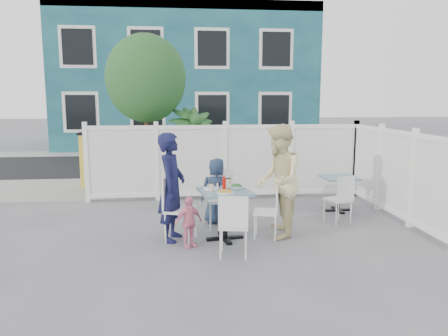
{
  "coord_description": "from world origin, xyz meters",
  "views": [
    {
      "loc": [
        -0.89,
        -6.81,
        2.18
      ],
      "look_at": [
        -0.17,
        0.06,
        1.06
      ],
      "focal_mm": 35.0,
      "sensor_mm": 36.0,
      "label": 1
    }
  ],
  "objects": [
    {
      "name": "salt_shaker",
      "position": [
        -0.29,
        -0.09,
        0.81
      ],
      "size": [
        0.03,
        0.03,
        0.06
      ],
      "primitive_type": "cylinder",
      "color": "white",
      "rests_on": "main_table"
    },
    {
      "name": "chair_left",
      "position": [
        -0.96,
        -0.29,
        0.58
      ],
      "size": [
        0.55,
        0.56,
        0.99
      ],
      "rotation": [
        0.0,
        0.0,
        -1.87
      ],
      "color": "white",
      "rests_on": "ground"
    },
    {
      "name": "boy",
      "position": [
        -0.24,
        0.56,
        0.57
      ],
      "size": [
        0.6,
        0.43,
        1.15
      ],
      "primitive_type": "imported",
      "rotation": [
        0.0,
        0.0,
        3.02
      ],
      "color": "#202F49",
      "rests_on": "ground"
    },
    {
      "name": "chair_near",
      "position": [
        -0.16,
        -1.12,
        0.51
      ],
      "size": [
        0.46,
        0.45,
        0.88
      ],
      "rotation": [
        0.0,
        0.0,
        -0.16
      ],
      "color": "white",
      "rests_on": "ground"
    },
    {
      "name": "fence_right",
      "position": [
        3.0,
        0.6,
        0.78
      ],
      "size": [
        0.08,
        3.66,
        1.6
      ],
      "rotation": [
        0.0,
        0.0,
        1.57
      ],
      "color": "white",
      "rests_on": "ground"
    },
    {
      "name": "ground",
      "position": [
        0.0,
        0.0,
        0.0
      ],
      "size": [
        80.0,
        80.0,
        0.0
      ],
      "primitive_type": "plane",
      "color": "slate"
    },
    {
      "name": "chair_back",
      "position": [
        -0.18,
        0.4,
        0.56
      ],
      "size": [
        0.47,
        0.46,
        0.96
      ],
      "rotation": [
        0.0,
        0.0,
        3.05
      ],
      "color": "white",
      "rests_on": "ground"
    },
    {
      "name": "plate_side",
      "position": [
        -0.4,
        -0.26,
        0.79
      ],
      "size": [
        0.23,
        0.23,
        0.02
      ],
      "primitive_type": "cylinder",
      "color": "white",
      "rests_on": "main_table"
    },
    {
      "name": "fence_back",
      "position": [
        0.1,
        2.4,
        0.78
      ],
      "size": [
        5.86,
        0.08,
        1.6
      ],
      "color": "white",
      "rests_on": "ground"
    },
    {
      "name": "chair_spare",
      "position": [
        1.9,
        0.31,
        0.49
      ],
      "size": [
        0.49,
        0.49,
        0.85
      ],
      "rotation": [
        0.0,
        0.0,
        0.37
      ],
      "color": "white",
      "rests_on": "ground"
    },
    {
      "name": "near_sidewalk",
      "position": [
        0.0,
        3.8,
        0.01
      ],
      "size": [
        24.0,
        2.6,
        0.01
      ],
      "primitive_type": "cube",
      "color": "gray",
      "rests_on": "ground"
    },
    {
      "name": "potted_shrub_b",
      "position": [
        1.3,
        3.0,
        0.71
      ],
      "size": [
        1.68,
        1.68,
        1.42
      ],
      "primitive_type": "imported",
      "rotation": [
        0.0,
        0.0,
        3.9
      ],
      "color": "#1B4724",
      "rests_on": "ground"
    },
    {
      "name": "pepper_shaker",
      "position": [
        -0.26,
        -0.06,
        0.81
      ],
      "size": [
        0.03,
        0.03,
        0.07
      ],
      "primitive_type": "cylinder",
      "color": "black",
      "rests_on": "main_table"
    },
    {
      "name": "chair_right",
      "position": [
        0.52,
        -0.32,
        0.49
      ],
      "size": [
        0.46,
        0.47,
        0.85
      ],
      "rotation": [
        0.0,
        0.0,
        1.31
      ],
      "color": "white",
      "rests_on": "ground"
    },
    {
      "name": "coffee_cup_b",
      "position": [
        -0.12,
        -0.1,
        0.84
      ],
      "size": [
        0.09,
        0.09,
        0.13
      ],
      "primitive_type": "cylinder",
      "color": "beige",
      "rests_on": "main_table"
    },
    {
      "name": "utility_cabinet",
      "position": [
        -2.88,
        4.0,
        0.65
      ],
      "size": [
        0.74,
        0.57,
        1.29
      ],
      "primitive_type": "cube",
      "rotation": [
        0.0,
        0.0,
        -0.1
      ],
      "color": "gold",
      "rests_on": "ground"
    },
    {
      "name": "ketchup_bottle",
      "position": [
        -0.21,
        -0.31,
        0.87
      ],
      "size": [
        0.06,
        0.06,
        0.18
      ],
      "primitive_type": "cylinder",
      "color": "#AE0C04",
      "rests_on": "main_table"
    },
    {
      "name": "building",
      "position": [
        -0.5,
        14.0,
        3.0
      ],
      "size": [
        11.0,
        6.0,
        6.0
      ],
      "color": "#164855",
      "rests_on": "ground"
    },
    {
      "name": "far_sidewalk",
      "position": [
        0.0,
        10.6,
        0.01
      ],
      "size": [
        24.0,
        1.6,
        0.01
      ],
      "primitive_type": "cube",
      "color": "gray",
      "rests_on": "ground"
    },
    {
      "name": "man",
      "position": [
        -1.0,
        -0.27,
        0.83
      ],
      "size": [
        0.53,
        0.68,
        1.66
      ],
      "primitive_type": "imported",
      "rotation": [
        0.0,
        0.0,
        1.34
      ],
      "color": "#121539",
      "rests_on": "ground"
    },
    {
      "name": "woman",
      "position": [
        0.65,
        -0.26,
        0.89
      ],
      "size": [
        0.82,
        0.97,
        1.78
      ],
      "primitive_type": "imported",
      "rotation": [
        0.0,
        0.0,
        -1.75
      ],
      "color": "#E0C456",
      "rests_on": "ground"
    },
    {
      "name": "potted_shrub_a",
      "position": [
        -0.6,
        3.1,
        0.98
      ],
      "size": [
        1.4,
        1.4,
        1.96
      ],
      "primitive_type": "imported",
      "rotation": [
        0.0,
        0.0,
        0.34
      ],
      "color": "#1B4724",
      "rests_on": "ground"
    },
    {
      "name": "spare_table",
      "position": [
        2.17,
        1.13,
        0.52
      ],
      "size": [
        0.67,
        0.67,
        0.68
      ],
      "rotation": [
        0.0,
        0.0,
        0.05
      ],
      "color": "slate",
      "rests_on": "ground"
    },
    {
      "name": "coffee_cup_a",
      "position": [
        -0.41,
        -0.38,
        0.84
      ],
      "size": [
        0.08,
        0.08,
        0.12
      ],
      "primitive_type": "cylinder",
      "color": "beige",
      "rests_on": "main_table"
    },
    {
      "name": "plate_main",
      "position": [
        -0.21,
        -0.53,
        0.79
      ],
      "size": [
        0.26,
        0.26,
        0.02
      ],
      "primitive_type": "cylinder",
      "color": "white",
      "rests_on": "main_table"
    },
    {
      "name": "tree",
      "position": [
        -1.6,
        3.3,
        2.59
      ],
      "size": [
        1.8,
        1.62,
        3.59
      ],
      "color": "#382316",
      "rests_on": "ground"
    },
    {
      "name": "main_table",
      "position": [
        -0.2,
        -0.34,
        0.6
      ],
      "size": [
        0.84,
        0.84,
        0.78
      ],
      "rotation": [
        0.0,
        0.0,
        0.15
      ],
      "color": "slate",
      "rests_on": "ground"
    },
    {
      "name": "toddler",
      "position": [
        -0.76,
        -0.63,
        0.38
      ],
      "size": [
        0.48,
        0.39,
        0.76
      ],
      "primitive_type": "imported",
      "rotation": [
        0.0,
        0.0,
        0.53
      ],
      "color": "pink",
      "rests_on": "ground"
    },
    {
      "name": "street",
      "position": [
        0.0,
        7.5,
        0.0
      ],
      "size": [
        24.0,
        5.0,
        0.01
      ],
      "primitive_type": "cube",
      "color": "black",
      "rests_on": "ground"
    },
    {
      "name": "salad_bowl",
      "position": [
        -0.02,
        -0.3,
        0.81
      ],
      "size": [
        0.24,
        0.24,
        0.06
      ],
      "primitive_type": "imported",
      "color": "white",
      "rests_on": "main_table"
    }
  ]
}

